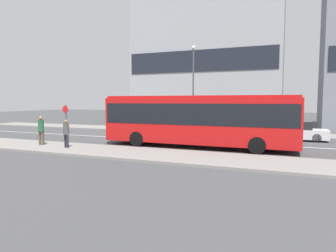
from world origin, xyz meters
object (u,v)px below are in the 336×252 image
parked_car_0 (295,131)px  bus_stop_sign (66,121)px  city_bus (198,118)px  pedestrian_down_pavement (66,132)px  pedestrian_near_stop (41,128)px  street_lamp (193,80)px

parked_car_0 → bus_stop_sign: size_ratio=1.73×
city_bus → pedestrian_down_pavement: 8.02m
bus_stop_sign → pedestrian_near_stop: bearing=-135.5°
parked_car_0 → bus_stop_sign: (-13.88, -8.56, 0.93)m
parked_car_0 → city_bus: bearing=-133.5°
pedestrian_near_stop → street_lamp: (6.45, 11.42, 3.57)m
city_bus → pedestrian_near_stop: (-9.23, -3.58, -0.69)m
pedestrian_near_stop → street_lamp: 13.59m
bus_stop_sign → parked_car_0: bearing=31.7°
parked_car_0 → pedestrian_near_stop: pedestrian_near_stop is taller
pedestrian_near_stop → pedestrian_down_pavement: bearing=-30.7°
pedestrian_near_stop → bus_stop_sign: 1.57m
parked_car_0 → bus_stop_sign: 16.34m
pedestrian_near_stop → pedestrian_down_pavement: pedestrian_near_stop is taller
pedestrian_near_stop → street_lamp: bearing=37.5°
bus_stop_sign → street_lamp: size_ratio=0.33×
city_bus → parked_car_0: bearing=47.6°
pedestrian_down_pavement → street_lamp: size_ratio=0.22×
parked_car_0 → pedestrian_down_pavement: bearing=-142.0°
pedestrian_near_stop → bus_stop_sign: size_ratio=0.72×
parked_car_0 → pedestrian_near_stop: (-14.96, -9.62, 0.50)m
pedestrian_down_pavement → bus_stop_sign: 1.87m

